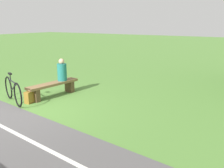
% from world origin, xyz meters
% --- Properties ---
extents(ground_plane, '(80.00, 80.00, 0.00)m').
position_xyz_m(ground_plane, '(0.00, 0.00, 0.00)').
color(ground_plane, '#548438').
extents(bench, '(1.95, 0.61, 0.48)m').
position_xyz_m(bench, '(-1.58, -0.10, 0.34)').
color(bench, brown).
rests_on(bench, ground_plane).
extents(person_seated, '(0.36, 0.36, 0.77)m').
position_xyz_m(person_seated, '(-1.99, -0.05, 0.81)').
color(person_seated, '#1E6B66').
rests_on(person_seated, bench).
extents(bicycle, '(0.69, 1.68, 0.92)m').
position_xyz_m(bicycle, '(-0.43, -0.67, 0.39)').
color(bicycle, black).
rests_on(bicycle, ground_plane).
extents(backpack, '(0.34, 0.26, 0.37)m').
position_xyz_m(backpack, '(-0.68, -0.21, 0.18)').
color(backpack, olive).
rests_on(backpack, ground_plane).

